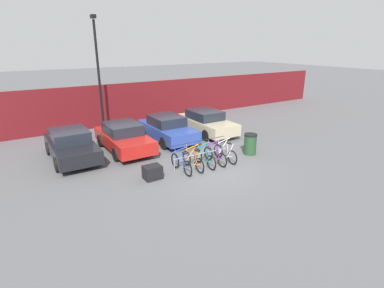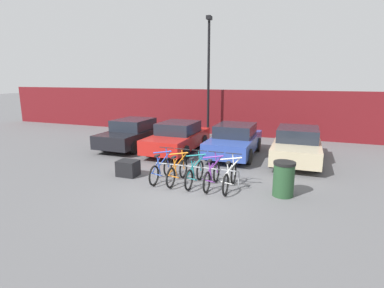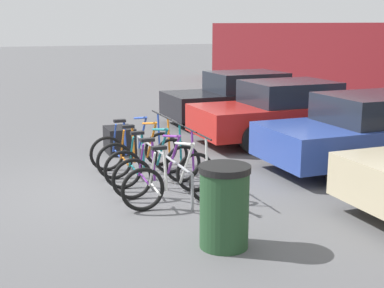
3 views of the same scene
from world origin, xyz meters
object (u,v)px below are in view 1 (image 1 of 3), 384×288
bike_rack (202,155)px  bicycle_teal (205,158)px  car_black (71,145)px  bicycle_blue (181,163)px  lamp_post (98,70)px  bicycle_white (225,153)px  car_red (124,137)px  bicycle_orange (193,161)px  bicycle_purple (215,155)px  car_blue (167,128)px  trash_bin (250,144)px  cargo_crate (152,172)px  car_beige (206,122)px

bike_rack → bicycle_teal: 0.18m
car_black → bicycle_blue: bearing=-48.7°
car_black → lamp_post: bearing=55.5°
bicycle_white → car_red: bearing=133.9°
bike_rack → bicycle_orange: bicycle_orange is taller
bicycle_purple → lamp_post: lamp_post is taller
car_blue → trash_bin: 4.77m
car_red → cargo_crate: 3.91m
bicycle_white → car_blue: bearing=103.5°
bicycle_purple → cargo_crate: bicycle_purple is taller
bicycle_orange → car_blue: 4.29m
cargo_crate → bicycle_white: bearing=-0.5°
bicycle_orange → car_red: size_ratio=0.40×
bicycle_blue → bicycle_white: bearing=-2.9°
bicycle_teal → car_beige: size_ratio=0.39×
bicycle_blue → lamp_post: lamp_post is taller
bicycle_orange → lamp_post: lamp_post is taller
bike_rack → bicycle_white: bearing=-7.2°
bicycle_blue → car_blue: size_ratio=0.41×
bicycle_purple → car_blue: size_ratio=0.41×
bike_rack → bicycle_blue: 1.19m
bicycle_blue → bicycle_teal: same height
bicycle_orange → car_blue: size_ratio=0.41×
bicycle_teal → car_beige: car_beige is taller
lamp_post → bicycle_blue: bearing=-83.6°
bicycle_teal → car_red: (-2.27, 3.91, 0.31)m
lamp_post → cargo_crate: (-0.43, -7.94, -3.44)m
bicycle_teal → lamp_post: size_ratio=0.25×
cargo_crate → car_black: bearing=119.1°
bicycle_teal → trash_bin: (2.74, 0.04, 0.14)m
bicycle_teal → cargo_crate: bearing=-177.6°
lamp_post → bike_rack: bearing=-75.2°
bike_rack → trash_bin: trash_bin is taller
bicycle_blue → car_black: (-3.57, 4.07, 0.31)m
trash_bin → cargo_crate: trash_bin is taller
bicycle_teal → lamp_post: 8.89m
bicycle_white → trash_bin: size_ratio=1.66×
bicycle_purple → car_blue: (-0.22, 4.17, 0.31)m
bike_rack → cargo_crate: size_ratio=4.14×
bicycle_teal → cargo_crate: (-2.52, 0.03, -0.10)m
bicycle_teal → car_black: bearing=142.6°
bicycle_blue → car_red: bearing=102.5°
bicycle_teal → bicycle_white: bearing=3.1°
lamp_post → bicycle_purple: bearing=-71.5°
bicycle_white → bicycle_teal: bearing=-177.3°
bicycle_blue → bicycle_purple: size_ratio=1.00×
bike_rack → bicycle_blue: (-1.18, -0.15, -0.10)m
bicycle_purple → car_beige: bearing=61.1°
car_black → lamp_post: 5.62m
bicycle_orange → bicycle_white: size_ratio=1.00×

